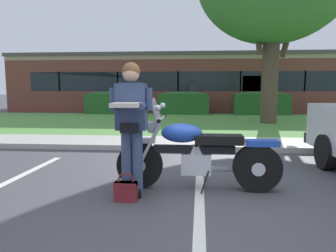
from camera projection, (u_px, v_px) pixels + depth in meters
ground_plane at (214, 208)px, 3.58m from camera, size 140.00×140.00×0.00m
curb_strip at (204, 148)px, 6.87m from camera, size 60.00×0.20×0.12m
concrete_walk at (203, 143)px, 7.71m from camera, size 60.00×1.50×0.08m
grass_lawn at (200, 122)px, 12.46m from camera, size 60.00×8.09×0.06m
stall_stripe_1 at (199, 201)px, 3.80m from camera, size 0.21×4.40×0.01m
motorcycle at (203, 154)px, 4.20m from camera, size 2.24×0.82×1.26m
rider_person at (131, 118)px, 3.88m from camera, size 0.54×0.59×1.70m
handbag at (126, 190)px, 3.80m from camera, size 0.28×0.13×0.36m
hedge_left at (109, 102)px, 16.63m from camera, size 2.48×0.90×1.24m
hedge_center_left at (184, 103)px, 16.31m from camera, size 2.64×0.90×1.24m
hedge_center_right at (261, 103)px, 15.98m from camera, size 2.81×0.90×1.24m
brick_building at (182, 84)px, 22.78m from camera, size 20.57×11.04×3.47m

